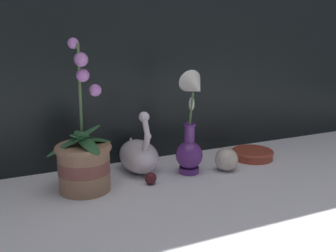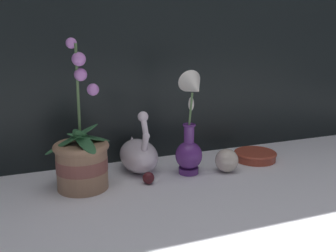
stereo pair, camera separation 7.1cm
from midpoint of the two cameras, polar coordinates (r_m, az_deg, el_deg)
The scene contains 7 objects.
ground_plane at distance 1.23m, azimuth 4.74°, elevation -8.39°, with size 2.80×2.80×0.00m, color white.
orchid_potted_plant at distance 1.18m, azimuth -10.73°, elevation -4.66°, with size 0.21×0.22×0.44m.
swan_figurine at distance 1.32m, azimuth -2.79°, elevation -4.08°, with size 0.12×0.21×0.22m.
blue_vase at distance 1.26m, azimuth 4.86°, elevation -1.11°, with size 0.09×0.12×0.34m.
glass_sphere at distance 1.33m, azimuth 10.03°, elevation -4.95°, with size 0.08×0.08×0.08m.
amber_dish at distance 1.47m, azimuth 13.89°, elevation -4.13°, with size 0.15×0.15×0.03m.
glass_bauble at distance 1.22m, azimuth -1.19°, elevation -7.56°, with size 0.04×0.04×0.04m.
Camera 2 is at (-0.47, -1.03, 0.47)m, focal length 42.00 mm.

